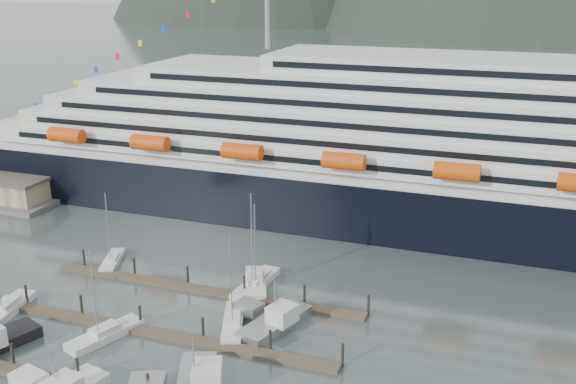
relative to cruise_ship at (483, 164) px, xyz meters
name	(u,v)px	position (x,y,z in m)	size (l,w,h in m)	color
ground	(181,354)	(-30.03, -54.94, -12.04)	(1600.00, 1600.00, 0.00)	#4D5B5B
cruise_ship	(483,164)	(0.00, 0.00, 0.00)	(210.00, 30.40, 50.30)	black
dock_mid	(157,333)	(-34.95, -51.89, -11.73)	(48.18, 2.28, 3.20)	brown
dock_far	(204,289)	(-34.95, -38.89, -11.73)	(48.18, 2.28, 3.20)	brown
sailboat_a	(7,310)	(-57.02, -53.66, -11.58)	(4.38, 10.42, 16.05)	silver
sailboat_c	(105,335)	(-40.69, -54.81, -11.62)	(6.23, 10.56, 12.77)	silver
sailboat_d	(233,324)	(-26.82, -46.66, -11.63)	(6.05, 10.76, 13.60)	silver
sailboat_e	(112,261)	(-52.92, -34.95, -11.64)	(5.01, 8.80, 12.34)	silver
sailboat_f	(256,284)	(-28.50, -34.95, -11.60)	(6.67, 10.55, 13.68)	silver
sailboat_g	(256,284)	(-28.47, -34.95, -11.60)	(3.60, 11.30, 15.22)	silver
trawler_e	(274,321)	(-21.68, -45.20, -11.10)	(9.77, 12.13, 7.51)	#989B9E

